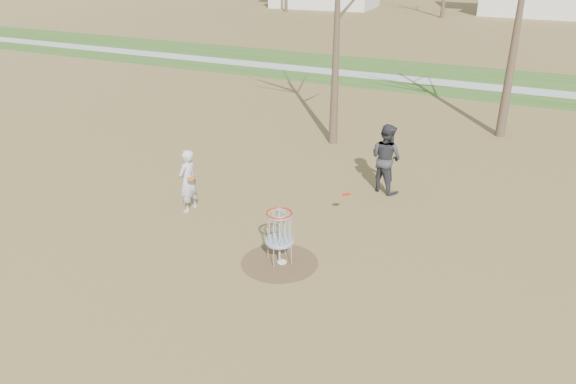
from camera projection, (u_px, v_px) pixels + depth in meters
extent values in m
plane|color=brown|center=(280.00, 263.00, 13.04)|extent=(160.00, 160.00, 0.00)
cube|color=#2D5119|center=(452.00, 79.00, 30.33)|extent=(160.00, 8.00, 0.01)
cube|color=#9E9E99|center=(448.00, 83.00, 29.50)|extent=(160.00, 1.50, 0.01)
cylinder|color=#47331E|center=(280.00, 262.00, 13.04)|extent=(1.80, 1.80, 0.01)
imported|color=#B5B5B5|center=(188.00, 181.00, 15.21)|extent=(0.46, 0.67, 1.77)
imported|color=#2D2E31|center=(386.00, 158.00, 16.41)|extent=(1.23, 1.11, 2.06)
cylinder|color=silver|center=(282.00, 262.00, 13.03)|extent=(0.22, 0.22, 0.02)
cylinder|color=red|center=(346.00, 194.00, 14.68)|extent=(0.22, 0.22, 0.08)
cylinder|color=#DA610B|center=(191.00, 179.00, 14.76)|extent=(0.22, 0.22, 0.02)
cylinder|color=#9EA3AD|center=(279.00, 237.00, 12.76)|extent=(0.05, 0.05, 1.35)
cylinder|color=#9EA3AD|center=(279.00, 242.00, 12.81)|extent=(0.64, 0.64, 0.04)
torus|color=#9EA3AD|center=(279.00, 215.00, 12.53)|extent=(0.60, 0.60, 0.04)
torus|color=#B41E0C|center=(279.00, 213.00, 12.51)|extent=(0.60, 0.60, 0.04)
cone|color=#382B1E|center=(336.00, 39.00, 19.29)|extent=(0.32, 0.32, 7.50)
cone|color=#382B1E|center=(518.00, 21.00, 19.81)|extent=(0.36, 0.36, 8.50)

